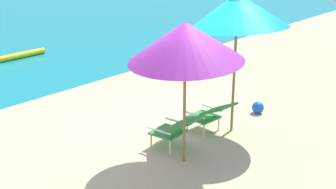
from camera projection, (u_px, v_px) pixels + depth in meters
ground_plane at (55, 90)px, 11.05m from camera, size 40.00×40.00×0.00m
swim_buoy at (22, 55)px, 13.91m from camera, size 1.60×0.18×0.18m
lounge_chair_left at (176, 128)px, 7.89m from camera, size 0.61×0.92×0.68m
lounge_chair_right at (210, 113)px, 8.53m from camera, size 0.59×0.91×0.68m
beach_umbrella_left at (185, 42)px, 6.90m from camera, size 2.00×1.97×2.41m
beach_umbrella_right at (237, 11)px, 8.01m from camera, size 1.97×2.02×2.71m
beach_ball at (258, 107)px, 9.59m from camera, size 0.25×0.25×0.25m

